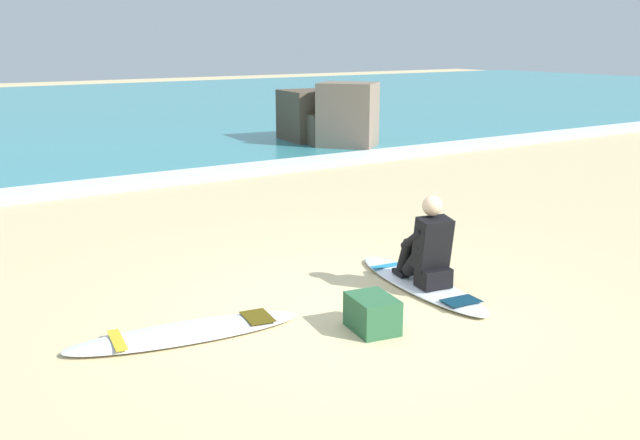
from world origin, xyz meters
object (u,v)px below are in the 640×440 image
at_px(surfboard_main, 421,284).
at_px(surfboard_spare_near, 186,332).
at_px(beach_bag, 372,314).
at_px(surfer_seated, 428,250).

distance_m(surfboard_main, surfboard_spare_near, 2.61).
height_order(surfboard_main, beach_bag, beach_bag).
height_order(surfboard_main, surfer_seated, surfer_seated).
xyz_separation_m(surfboard_main, surfer_seated, (-0.00, -0.10, 0.40)).
bearing_deg(beach_bag, surfboard_spare_near, 151.11).
bearing_deg(beach_bag, surfboard_main, 29.32).
bearing_deg(surfboard_main, surfer_seated, -92.12).
xyz_separation_m(surfer_seated, beach_bag, (-1.14, -0.55, -0.28)).
height_order(surfer_seated, surfboard_spare_near, surfer_seated).
bearing_deg(surfboard_spare_near, beach_bag, -28.89).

